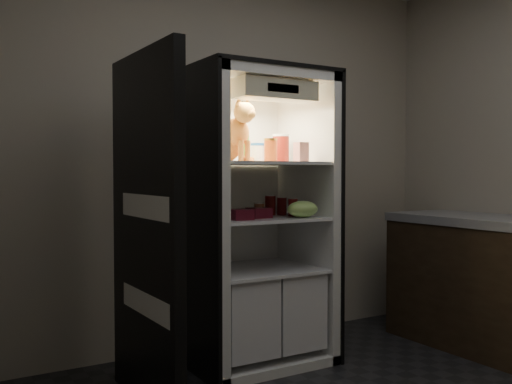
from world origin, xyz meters
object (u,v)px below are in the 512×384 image
salsa_jar (271,150)px  parmesan_shaker (244,149)px  condiment_jar (259,209)px  berry_box_left (240,215)px  berry_box_right (259,213)px  refrigerator (252,239)px  soda_can_b (282,206)px  mayo_tub (258,153)px  cream_carton (301,152)px  pepper_jar (281,148)px  soda_can_a (270,205)px  tabby_cat (231,138)px  soda_can_c (293,207)px  grape_bag (303,209)px

salsa_jar → parmesan_shaker: bearing=149.7°
condiment_jar → berry_box_left: bearing=-143.3°
parmesan_shaker → berry_box_right: size_ratio=1.36×
refrigerator → soda_can_b: (0.22, -0.02, 0.21)m
refrigerator → condiment_jar: bearing=-57.8°
mayo_tub → condiment_jar: 0.39m
berry_box_left → cream_carton: bearing=1.1°
pepper_jar → soda_can_b: bearing=-115.9°
soda_can_a → berry_box_left: size_ratio=1.04×
tabby_cat → soda_can_a: size_ratio=3.07×
berry_box_left → mayo_tub: bearing=45.0°
salsa_jar → soda_can_c: 0.40m
tabby_cat → grape_bag: size_ratio=1.93×
tabby_cat → cream_carton: (0.40, -0.20, -0.09)m
tabby_cat → mayo_tub: (0.25, 0.10, -0.09)m
pepper_jar → refrigerator: bearing=-174.3°
parmesan_shaker → soda_can_b: bearing=-6.0°
soda_can_c → berry_box_right: (-0.26, -0.00, -0.03)m
refrigerator → berry_box_right: refrigerator is taller
condiment_jar → berry_box_left: condiment_jar is taller
grape_bag → berry_box_left: 0.43m
tabby_cat → soda_can_b: size_ratio=3.40×
parmesan_shaker → condiment_jar: parmesan_shaker is taller
soda_can_b → berry_box_left: (-0.43, -0.20, -0.03)m
parmesan_shaker → grape_bag: 0.54m
parmesan_shaker → cream_carton: 0.37m
parmesan_shaker → berry_box_right: bearing=-86.7°
pepper_jar → berry_box_right: bearing=-147.3°
tabby_cat → salsa_jar: bearing=-32.7°
pepper_jar → soda_can_a: 0.39m
tabby_cat → cream_carton: bearing=-45.9°
pepper_jar → berry_box_right: 0.53m
parmesan_shaker → condiment_jar: size_ratio=1.87×
refrigerator → berry_box_right: (-0.05, -0.16, 0.18)m
tabby_cat → pepper_jar: 0.41m
berry_box_right → grape_bag: bearing=-22.9°
berry_box_left → berry_box_right: size_ratio=1.00×
refrigerator → mayo_tub: refrigerator is taller
tabby_cat → soda_can_a: 0.53m
berry_box_right → cream_carton: bearing=-11.8°
cream_carton → soda_can_a: cream_carton is taller
salsa_jar → pepper_jar: bearing=34.8°
parmesan_shaker → berry_box_left: 0.49m
refrigerator → grape_bag: refrigerator is taller
refrigerator → soda_can_c: size_ratio=16.22×
condiment_jar → berry_box_left: size_ratio=0.72×
tabby_cat → pepper_jar: size_ratio=2.14×
refrigerator → berry_box_right: size_ratio=14.99×
grape_bag → berry_box_left: bearing=174.5°
soda_can_c → condiment_jar: size_ratio=1.27×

